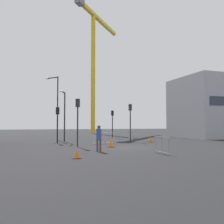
% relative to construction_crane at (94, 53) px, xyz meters
% --- Properties ---
extents(ground, '(160.00, 160.00, 0.00)m').
position_rel_construction_crane_xyz_m(ground, '(-5.32, -30.85, -16.88)').
color(ground, black).
extents(office_block, '(9.59, 8.81, 8.45)m').
position_rel_construction_crane_xyz_m(office_block, '(12.07, -20.65, -12.65)').
color(office_block, '#A8AAB2').
rests_on(office_block, ground).
extents(construction_crane, '(13.06, 14.95, 25.54)m').
position_rel_construction_crane_xyz_m(construction_crane, '(0.00, 0.00, 0.00)').
color(construction_crane, yellow).
rests_on(construction_crane, ground).
extents(streetlamp_tall, '(1.39, 1.37, 7.55)m').
position_rel_construction_crane_xyz_m(streetlamp_tall, '(-9.73, -19.78, -12.43)').
color(streetlamp_tall, '#232326').
rests_on(streetlamp_tall, ground).
extents(streetlamp_short, '(0.79, 1.73, 5.35)m').
position_rel_construction_crane_xyz_m(streetlamp_short, '(-9.17, -22.73, -13.59)').
color(streetlamp_short, '#232326').
rests_on(streetlamp_short, ground).
extents(traffic_light_corner, '(0.37, 0.37, 3.77)m').
position_rel_construction_crane_xyz_m(traffic_light_corner, '(-1.85, -17.36, -14.33)').
color(traffic_light_corner, black).
rests_on(traffic_light_corner, ground).
extents(traffic_light_far, '(0.37, 0.37, 3.98)m').
position_rel_construction_crane_xyz_m(traffic_light_far, '(-8.91, -29.09, -14.20)').
color(traffic_light_far, '#2D2D30').
rests_on(traffic_light_far, ground).
extents(traffic_light_near, '(0.34, 0.39, 3.55)m').
position_rel_construction_crane_xyz_m(traffic_light_near, '(-10.07, -24.57, -14.47)').
color(traffic_light_near, black).
rests_on(traffic_light_near, ground).
extents(traffic_light_island, '(0.37, 0.37, 4.07)m').
position_rel_construction_crane_xyz_m(traffic_light_island, '(-2.27, -24.62, -14.15)').
color(traffic_light_island, '#2D2D30').
rests_on(traffic_light_island, ground).
extents(pedestrian_walking, '(0.34, 0.34, 1.79)m').
position_rel_construction_crane_xyz_m(pedestrian_walking, '(-8.23, -33.23, -15.83)').
color(pedestrian_walking, '#4C4C51').
rests_on(pedestrian_walking, ground).
extents(safety_barrier_mid_span, '(0.12, 2.14, 1.08)m').
position_rel_construction_crane_xyz_m(safety_barrier_mid_span, '(-0.55, -21.21, -16.31)').
color(safety_barrier_mid_span, '#B2B5BA').
rests_on(safety_barrier_mid_span, ground).
extents(safety_barrier_rear, '(2.07, 0.33, 1.08)m').
position_rel_construction_crane_xyz_m(safety_barrier_rear, '(-6.01, -27.00, -16.31)').
color(safety_barrier_rear, '#B2B5BA').
rests_on(safety_barrier_rear, ground).
extents(safety_barrier_right_run, '(0.15, 1.89, 1.08)m').
position_rel_construction_crane_xyz_m(safety_barrier_right_run, '(-4.87, -35.80, -16.32)').
color(safety_barrier_right_run, gray).
rests_on(safety_barrier_right_run, ground).
extents(traffic_cone_orange, '(0.49, 0.49, 0.50)m').
position_rel_construction_crane_xyz_m(traffic_cone_orange, '(-10.26, -36.06, -16.65)').
color(traffic_cone_orange, black).
rests_on(traffic_cone_orange, ground).
extents(traffic_cone_striped, '(0.55, 0.55, 0.56)m').
position_rel_construction_crane_xyz_m(traffic_cone_striped, '(-0.63, -26.12, -16.62)').
color(traffic_cone_striped, black).
rests_on(traffic_cone_striped, ground).
extents(traffic_cone_by_barrier, '(0.61, 0.61, 0.62)m').
position_rel_construction_crane_xyz_m(traffic_cone_by_barrier, '(-6.37, -30.26, -16.59)').
color(traffic_cone_by_barrier, black).
rests_on(traffic_cone_by_barrier, ground).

